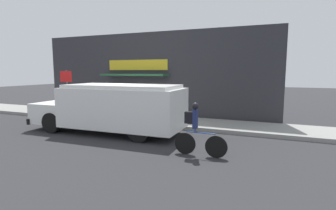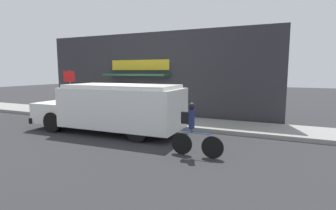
{
  "view_description": "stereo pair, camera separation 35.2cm",
  "coord_description": "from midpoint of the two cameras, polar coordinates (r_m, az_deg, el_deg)",
  "views": [
    {
      "loc": [
        6.66,
        -10.54,
        2.56
      ],
      "look_at": [
        2.33,
        -0.2,
        1.1
      ],
      "focal_mm": 28.0,
      "sensor_mm": 36.0,
      "label": 1
    },
    {
      "loc": [
        6.98,
        -10.4,
        2.56
      ],
      "look_at": [
        2.33,
        -0.2,
        1.1
      ],
      "focal_mm": 28.0,
      "sensor_mm": 36.0,
      "label": 2
    }
  ],
  "objects": [
    {
      "name": "sidewalk",
      "position": [
        13.72,
        -7.5,
        -3.03
      ],
      "size": [
        28.0,
        2.36,
        0.17
      ],
      "color": "gray",
      "rests_on": "ground_plane"
    },
    {
      "name": "stop_sign_post",
      "position": [
        15.75,
        -21.79,
        4.13
      ],
      "size": [
        0.45,
        0.45,
        2.43
      ],
      "color": "slate",
      "rests_on": "sidewalk"
    },
    {
      "name": "storefront",
      "position": [
        14.76,
        -4.93,
        6.54
      ],
      "size": [
        13.94,
        1.05,
        4.67
      ],
      "color": "#2D2D33",
      "rests_on": "ground_plane"
    },
    {
      "name": "school_bus",
      "position": [
        11.1,
        -12.8,
        -0.51
      ],
      "size": [
        6.63,
        2.73,
        2.01
      ],
      "rotation": [
        0.0,
        0.0,
        0.03
      ],
      "color": "white",
      "rests_on": "ground_plane"
    },
    {
      "name": "ground_plane",
      "position": [
        12.75,
        -10.17,
        -4.28
      ],
      "size": [
        70.0,
        70.0,
        0.0
      ],
      "primitive_type": "plane",
      "color": "#2B2B2D"
    },
    {
      "name": "cyclist",
      "position": [
        7.96,
        5.0,
        -5.49
      ],
      "size": [
        1.64,
        0.21,
        1.63
      ],
      "rotation": [
        0.0,
        0.0,
        0.0
      ],
      "color": "black",
      "rests_on": "ground_plane"
    }
  ]
}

